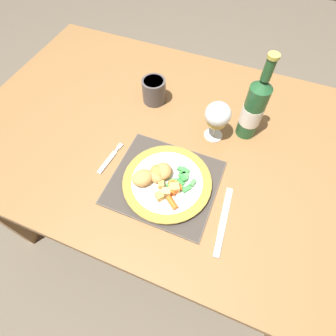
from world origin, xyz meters
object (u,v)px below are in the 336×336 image
(table_knife, at_px, (222,227))
(wine_glass, at_px, (218,116))
(drinking_cup, at_px, (154,90))
(bottle, at_px, (254,108))
(fork, at_px, (109,160))
(dining_table, at_px, (170,148))
(dinner_plate, at_px, (167,182))

(table_knife, relative_size, wine_glass, 1.49)
(wine_glass, height_order, drinking_cup, wine_glass)
(drinking_cup, bearing_deg, bottle, -4.42)
(fork, height_order, bottle, bottle)
(dining_table, relative_size, dinner_plate, 5.35)
(dinner_plate, distance_m, drinking_cup, 0.37)
(table_knife, relative_size, bottle, 0.71)
(dinner_plate, relative_size, drinking_cup, 2.96)
(fork, xyz_separation_m, table_knife, (0.40, -0.08, 0.00))
(wine_glass, bearing_deg, bottle, 29.76)
(drinking_cup, bearing_deg, table_knife, -46.14)
(drinking_cup, bearing_deg, dining_table, -48.36)
(dining_table, distance_m, table_knife, 0.37)
(bottle, xyz_separation_m, drinking_cup, (-0.36, 0.03, -0.07))
(dining_table, distance_m, drinking_cup, 0.22)
(dinner_plate, height_order, bottle, bottle)
(table_knife, bearing_deg, fork, 168.76)
(table_knife, xyz_separation_m, drinking_cup, (-0.38, 0.39, 0.04))
(table_knife, bearing_deg, dinner_plate, 160.91)
(dining_table, xyz_separation_m, dinner_plate, (0.07, -0.19, 0.10))
(dinner_plate, bearing_deg, bottle, 59.89)
(fork, xyz_separation_m, drinking_cup, (0.03, 0.31, 0.04))
(wine_glass, bearing_deg, drinking_cup, 162.04)
(bottle, bearing_deg, table_knife, -86.93)
(fork, bearing_deg, table_knife, -11.24)
(table_knife, distance_m, bottle, 0.38)
(wine_glass, distance_m, bottle, 0.11)
(drinking_cup, bearing_deg, wine_glass, -17.96)
(bottle, relative_size, drinking_cup, 3.34)
(dinner_plate, height_order, drinking_cup, drinking_cup)
(dinner_plate, bearing_deg, drinking_cup, 119.54)
(dinner_plate, xyz_separation_m, fork, (-0.21, 0.01, -0.01))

